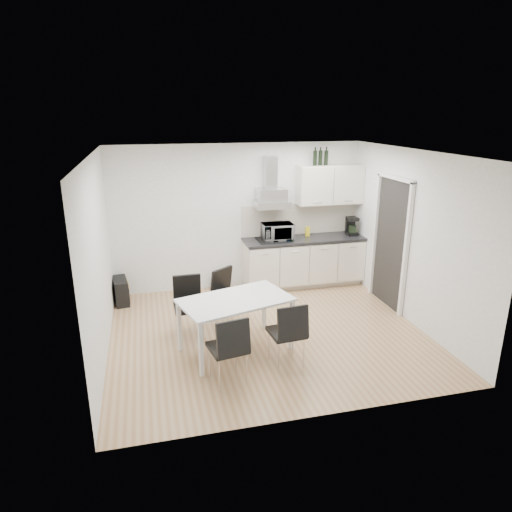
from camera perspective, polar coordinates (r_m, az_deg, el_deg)
The scene contains 15 objects.
ground at distance 6.83m, azimuth 1.41°, elevation -9.53°, with size 4.50×4.50×0.00m, color tan.
wall_back at distance 8.23m, azimuth -2.19°, elevation 4.87°, with size 4.50×0.10×2.60m, color white.
wall_front at distance 4.56m, azimuth 8.16°, elevation -6.10°, with size 4.50×0.10×2.60m, color white.
wall_left at distance 6.17m, azimuth -19.11°, elevation -0.53°, with size 0.10×4.00×2.60m, color white.
wall_right at distance 7.25m, azimuth 18.92°, elevation 2.14°, with size 0.10×4.00×2.60m, color white.
ceiling at distance 6.10m, azimuth 1.59°, elevation 12.74°, with size 4.50×4.50×0.00m, color white.
doorway at distance 7.75m, azimuth 16.35°, elevation 1.43°, with size 0.08×1.04×2.10m, color white.
kitchenette at distance 8.41m, azimuth 6.18°, elevation 1.77°, with size 2.22×0.64×2.52m.
dining_table at distance 6.10m, azimuth -2.58°, elevation -6.07°, with size 1.61×1.19×0.75m.
chair_far_left at distance 6.63m, azimuth -8.35°, elevation -6.42°, with size 0.44×0.50×0.88m, color black, non-canonical shape.
chair_far_right at distance 6.88m, azimuth -3.13°, elevation -5.32°, with size 0.44×0.50×0.88m, color black, non-canonical shape.
chair_near_left at distance 5.52m, azimuth -3.58°, elevation -11.46°, with size 0.44×0.50×0.88m, color black, non-canonical shape.
chair_near_right at distance 5.87m, azimuth 3.82°, elevation -9.60°, with size 0.44×0.50×0.88m, color black, non-canonical shape.
guitar_amp at distance 8.07m, azimuth -16.53°, elevation -4.21°, with size 0.29×0.54×0.43m.
floor_speaker at distance 8.40m, azimuth -4.93°, elevation -3.26°, with size 0.16×0.14×0.26m, color black.
Camera 1 is at (-1.61, -5.86, 3.13)m, focal length 32.00 mm.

